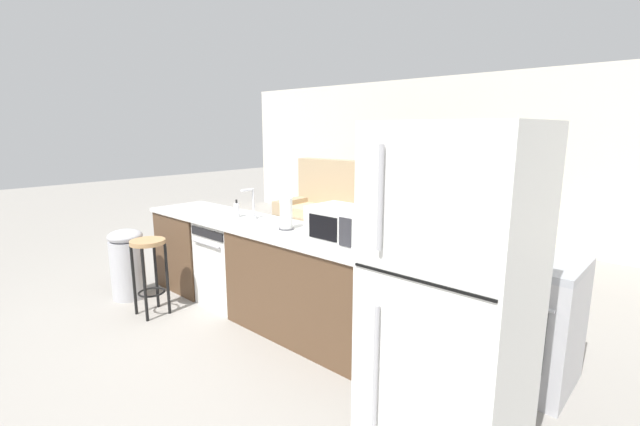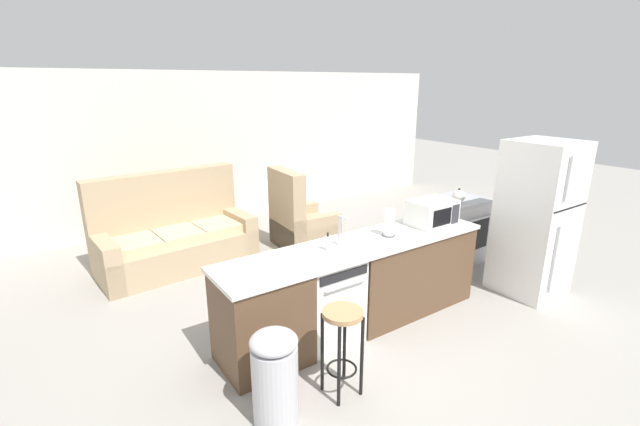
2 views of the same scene
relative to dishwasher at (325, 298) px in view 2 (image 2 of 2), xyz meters
name	(u,v)px [view 2 (image 2 of 2)]	position (x,y,z in m)	size (l,w,h in m)	color
ground_plane	(345,329)	(0.25, 0.00, -0.42)	(24.00, 24.00, 0.00)	gray
wall_back	(213,149)	(0.55, 4.20, 0.88)	(10.00, 0.06, 2.60)	silver
kitchen_counter	(364,285)	(0.49, 0.00, 0.00)	(2.94, 0.66, 0.90)	brown
dishwasher	(325,298)	(0.00, 0.00, 0.00)	(0.58, 0.61, 0.84)	white
stove_range	(455,230)	(2.60, 0.55, 0.03)	(0.76, 0.68, 0.90)	#B7B7BC
refrigerator	(536,219)	(2.60, -0.55, 0.48)	(0.72, 0.73, 1.80)	white
microwave	(432,212)	(1.44, 0.00, 0.62)	(0.50, 0.37, 0.28)	white
sink_faucet	(340,232)	(0.23, 0.08, 0.61)	(0.07, 0.18, 0.30)	silver
paper_towel_roll	(389,223)	(0.80, 0.00, 0.62)	(0.14, 0.14, 0.28)	#4C4C51
soap_bottle	(328,243)	(0.05, 0.03, 0.55)	(0.06, 0.06, 0.18)	silver
kettle	(459,196)	(2.43, 0.42, 0.56)	(0.21, 0.17, 0.19)	silver
bar_stool	(342,334)	(-0.34, -0.72, 0.11)	(0.32, 0.32, 0.74)	tan
trash_bin	(275,376)	(-0.92, -0.69, -0.04)	(0.35, 0.35, 0.74)	#B7B7BC
couch	(174,237)	(-0.69, 2.61, -0.03)	(2.07, 1.06, 1.27)	tan
armchair	(299,224)	(1.07, 2.23, -0.07)	(0.85, 0.90, 1.20)	tan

